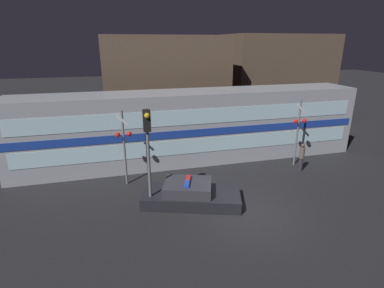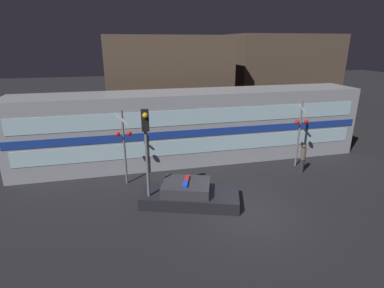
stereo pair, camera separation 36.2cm
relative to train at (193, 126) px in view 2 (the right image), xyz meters
name	(u,v)px [view 2 (the right image)]	position (x,y,z in m)	size (l,w,h in m)	color
ground_plane	(246,214)	(0.69, -6.85, -2.16)	(120.00, 120.00, 0.00)	black
train	(193,126)	(0.00, 0.00, 0.00)	(21.00, 2.87, 4.32)	#999EA5
police_car	(189,194)	(-1.51, -5.31, -1.74)	(4.83, 3.27, 1.15)	black
pedestrian	(303,158)	(5.57, -3.41, -1.31)	(0.28, 0.28, 1.66)	#2D2833
crossing_signal_near	(300,129)	(5.73, -2.57, 0.19)	(0.82, 0.31, 3.96)	slate
crossing_signal_far	(124,142)	(-4.25, -2.59, 0.17)	(0.82, 0.31, 3.94)	slate
traffic_light_corner	(146,141)	(-3.34, -5.26, 1.00)	(0.30, 0.46, 4.49)	slate
building_left	(167,85)	(-0.48, 7.04, 1.63)	(9.41, 5.92, 7.59)	brown
building_center	(277,77)	(10.82, 9.82, 1.74)	(9.75, 6.89, 7.80)	brown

